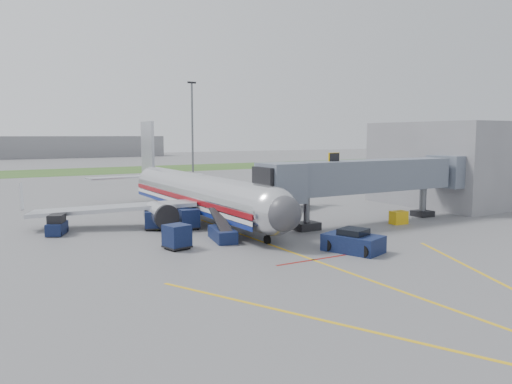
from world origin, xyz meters
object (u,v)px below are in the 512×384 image
baggage_tug (57,226)px  belt_loader (222,233)px  pushback_tug (353,242)px  airliner (198,193)px  ramp_worker (159,220)px

baggage_tug → belt_loader: size_ratio=0.57×
pushback_tug → baggage_tug: size_ratio=1.67×
airliner → ramp_worker: airliner is taller
airliner → baggage_tug: 13.88m
airliner → belt_loader: 10.85m
baggage_tug → ramp_worker: (8.26, -2.32, 0.15)m
baggage_tug → ramp_worker: bearing=-15.7°
belt_loader → airliner: bearing=76.5°
airliner → pushback_tug: 19.27m
airliner → belt_loader: bearing=-103.5°
ramp_worker → pushback_tug: bearing=-93.1°
airliner → baggage_tug: bearing=-175.2°
pushback_tug → airliner: bearing=102.0°
belt_loader → pushback_tug: bearing=-52.3°
pushback_tug → belt_loader: 10.61m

